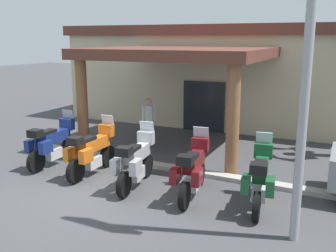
% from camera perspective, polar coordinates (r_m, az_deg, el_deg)
% --- Properties ---
extents(ground_plane, '(80.00, 80.00, 0.00)m').
position_cam_1_polar(ground_plane, '(10.30, -11.74, -9.58)').
color(ground_plane, '#424244').
extents(motel_building, '(14.43, 12.03, 4.40)m').
position_cam_1_polar(motel_building, '(19.04, 8.32, 7.76)').
color(motel_building, beige).
rests_on(motel_building, ground_plane).
extents(motorcycle_blue, '(0.73, 2.21, 1.61)m').
position_cam_1_polar(motorcycle_blue, '(12.53, -16.56, -2.44)').
color(motorcycle_blue, black).
rests_on(motorcycle_blue, ground_plane).
extents(motorcycle_orange, '(0.72, 2.21, 1.61)m').
position_cam_1_polar(motorcycle_orange, '(11.40, -11.11, -3.63)').
color(motorcycle_orange, black).
rests_on(motorcycle_orange, ground_plane).
extents(motorcycle_silver, '(0.85, 2.20, 1.61)m').
position_cam_1_polar(motorcycle_silver, '(10.32, -4.78, -5.17)').
color(motorcycle_silver, black).
rests_on(motorcycle_silver, ground_plane).
extents(motorcycle_maroon, '(0.86, 2.20, 1.61)m').
position_cam_1_polar(motorcycle_maroon, '(9.64, 3.60, -6.46)').
color(motorcycle_maroon, black).
rests_on(motorcycle_maroon, ground_plane).
extents(motorcycle_green, '(0.87, 2.20, 1.61)m').
position_cam_1_polar(motorcycle_green, '(9.32, 13.27, -7.49)').
color(motorcycle_green, black).
rests_on(motorcycle_green, ground_plane).
extents(pedestrian, '(0.32, 0.47, 1.76)m').
position_cam_1_polar(pedestrian, '(14.19, -2.84, 1.18)').
color(pedestrian, '#3F334C').
rests_on(pedestrian, ground_plane).
extents(curb_strip, '(10.09, 0.36, 0.12)m').
position_cam_1_polar(curb_strip, '(11.87, -0.46, -5.95)').
color(curb_strip, '#ADA89E').
rests_on(curb_strip, ground_plane).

